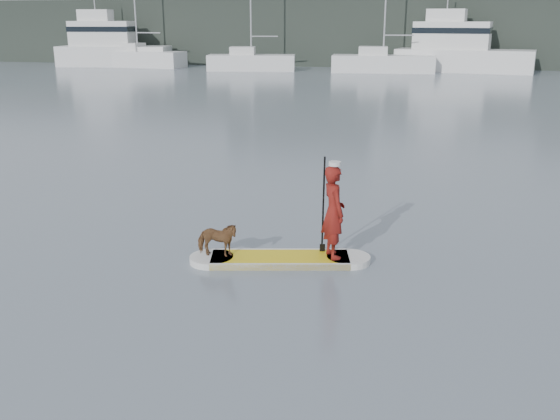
% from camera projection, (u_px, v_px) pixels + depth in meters
% --- Properties ---
extents(ground, '(140.00, 140.00, 0.00)m').
position_uv_depth(ground, '(266.00, 326.00, 9.00)').
color(ground, slate).
rests_on(ground, ground).
extents(paddleboard, '(3.24, 1.35, 0.12)m').
position_uv_depth(paddleboard, '(280.00, 259.00, 11.35)').
color(paddleboard, yellow).
rests_on(paddleboard, ground).
extents(paddler, '(0.65, 0.73, 1.69)m').
position_uv_depth(paddler, '(334.00, 212.00, 11.09)').
color(paddler, maroon).
rests_on(paddler, paddleboard).
extents(white_cap, '(0.22, 0.22, 0.07)m').
position_uv_depth(white_cap, '(335.00, 164.00, 10.83)').
color(white_cap, silver).
rests_on(white_cap, paddler).
extents(dog, '(0.79, 0.40, 0.65)m').
position_uv_depth(dog, '(217.00, 239.00, 11.24)').
color(dog, brown).
rests_on(dog, paddleboard).
extents(paddle, '(0.10, 0.30, 2.00)m').
position_uv_depth(paddle, '(323.00, 217.00, 11.38)').
color(paddle, black).
rests_on(paddle, ground).
extents(sailboat_b, '(8.94, 3.63, 12.92)m').
position_uv_depth(sailboat_b, '(137.00, 57.00, 56.95)').
color(sailboat_b, white).
rests_on(sailboat_b, ground).
extents(sailboat_c, '(7.66, 3.70, 10.55)m').
position_uv_depth(sailboat_c, '(251.00, 61.00, 52.92)').
color(sailboat_c, white).
rests_on(sailboat_c, ground).
extents(sailboat_d, '(8.45, 3.13, 12.22)m').
position_uv_depth(sailboat_d, '(382.00, 62.00, 51.22)').
color(sailboat_d, white).
rests_on(sailboat_d, ground).
extents(motor_yacht_a, '(11.47, 5.25, 6.63)m').
position_uv_depth(motor_yacht_a, '(459.00, 49.00, 51.73)').
color(motor_yacht_a, white).
rests_on(motor_yacht_a, ground).
extents(motor_yacht_b, '(10.49, 4.88, 6.66)m').
position_uv_depth(motor_yacht_b, '(109.00, 45.00, 57.77)').
color(motor_yacht_b, white).
rests_on(motor_yacht_b, ground).
extents(shore_mass, '(90.00, 6.00, 6.00)m').
position_uv_depth(shore_mass, '(405.00, 33.00, 57.52)').
color(shore_mass, black).
rests_on(shore_mass, ground).
extents(shore_building_west, '(14.00, 4.00, 9.00)m').
position_uv_depth(shore_building_west, '(300.00, 16.00, 60.13)').
color(shore_building_west, black).
rests_on(shore_building_west, ground).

